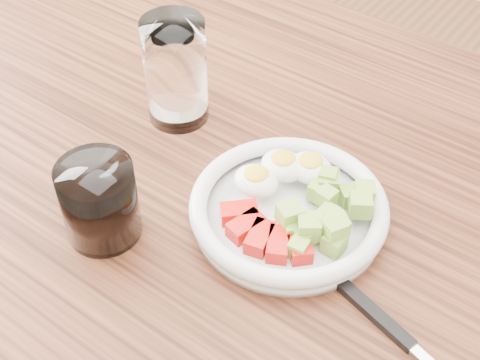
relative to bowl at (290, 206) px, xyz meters
name	(u,v)px	position (x,y,z in m)	size (l,w,h in m)	color
dining_table	(242,263)	(-0.05, -0.02, -0.12)	(1.50, 0.90, 0.77)	brown
bowl	(290,206)	(0.00, 0.00, 0.00)	(0.22, 0.22, 0.05)	white
fork	(395,333)	(0.16, -0.07, -0.02)	(0.20, 0.07, 0.01)	black
water_glass	(176,71)	(-0.21, 0.07, 0.05)	(0.08, 0.08, 0.14)	white
coffee_glass	(100,202)	(-0.15, -0.13, 0.03)	(0.08, 0.08, 0.09)	white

